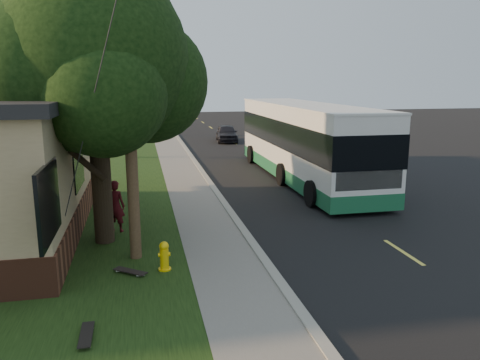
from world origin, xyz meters
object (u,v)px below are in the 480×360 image
at_px(utility_pole, 127,84).
at_px(skateboard_main, 86,335).
at_px(transit_bus, 304,140).
at_px(bare_tree_near, 132,123).
at_px(distant_car, 227,133).
at_px(bare_tree_far, 140,113).
at_px(fire_hydrant, 164,256).
at_px(traffic_signal, 177,97).
at_px(skateboard_spare, 130,271).
at_px(leafy_tree, 95,63).
at_px(skateboarder, 115,206).

relative_size(utility_pole, skateboard_main, 9.85).
height_order(utility_pole, transit_bus, utility_pole).
height_order(bare_tree_near, distant_car, bare_tree_near).
relative_size(bare_tree_near, skateboard_main, 4.68).
distance_m(bare_tree_far, distant_car, 8.49).
relative_size(fire_hydrant, distant_car, 0.19).
bearing_deg(bare_tree_far, traffic_signal, 48.81).
bearing_deg(bare_tree_far, transit_bus, -69.23).
bearing_deg(utility_pole, bare_tree_near, 90.66).
height_order(traffic_signal, distant_car, traffic_signal).
height_order(bare_tree_far, distant_car, bare_tree_far).
height_order(utility_pole, bare_tree_near, utility_pole).
bearing_deg(traffic_signal, skateboard_spare, -96.59).
distance_m(skateboard_main, skateboard_spare, 2.92).
bearing_deg(utility_pole, leafy_tree, 117.60).
xyz_separation_m(utility_pole, skateboard_spare, (-0.13, -1.08, -4.50)).
relative_size(leafy_tree, skateboarder, 4.75).
bearing_deg(transit_bus, traffic_signal, 99.67).
xyz_separation_m(transit_bus, skateboard_main, (-8.78, -12.88, -1.80)).
bearing_deg(leafy_tree, transit_bus, 39.88).
bearing_deg(distant_car, skateboard_main, -99.69).
bearing_deg(skateboarder, skateboard_spare, 118.53).
bearing_deg(transit_bus, leafy_tree, -140.12).
bearing_deg(utility_pole, distant_car, 73.89).
bearing_deg(transit_bus, fire_hydrant, -125.80).
relative_size(leafy_tree, skateboard_spare, 9.22).
distance_m(utility_pole, bare_tree_near, 17.19).
height_order(traffic_signal, transit_bus, traffic_signal).
distance_m(utility_pole, traffic_signal, 33.26).
distance_m(bare_tree_far, skateboard_main, 32.98).
bearing_deg(fire_hydrant, transit_bus, 54.20).
height_order(bare_tree_near, traffic_signal, traffic_signal).
height_order(traffic_signal, skateboarder, traffic_signal).
bearing_deg(bare_tree_near, traffic_signal, 75.96).
bearing_deg(fire_hydrant, bare_tree_far, 90.76).
bearing_deg(utility_pole, transit_bus, 48.66).
relative_size(fire_hydrant, bare_tree_near, 0.17).
bearing_deg(traffic_signal, utility_pole, -96.58).
bearing_deg(bare_tree_far, skateboard_spare, -90.84).
height_order(utility_pole, skateboard_main, utility_pole).
xyz_separation_m(bare_tree_far, distant_car, (6.57, -5.21, -1.34)).
distance_m(fire_hydrant, leafy_tree, 5.65).
relative_size(utility_pole, traffic_signal, 1.65).
relative_size(utility_pole, bare_tree_far, 2.25).
height_order(fire_hydrant, skateboard_spare, fire_hydrant).
height_order(utility_pole, bare_tree_far, utility_pole).
xyz_separation_m(fire_hydrant, utility_pole, (-0.71, 0.99, 4.20)).
bearing_deg(distant_car, transit_bus, -80.09).
height_order(fire_hydrant, transit_bus, transit_bus).
relative_size(traffic_signal, skateboard_spare, 6.50).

